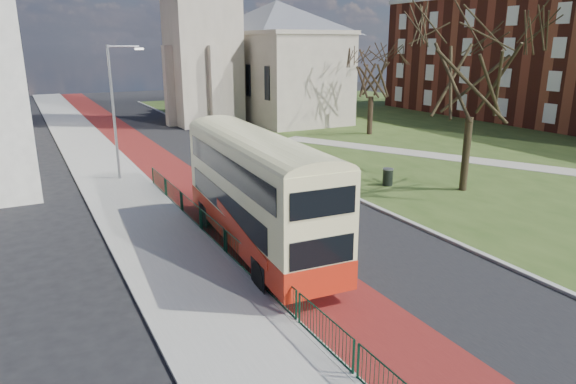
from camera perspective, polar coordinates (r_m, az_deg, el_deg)
ground at (r=18.99m, az=5.89°, el=-9.45°), size 160.00×160.00×0.00m
road_carriageway at (r=36.85m, az=-9.53°, el=3.14°), size 9.00×120.00×0.01m
bus_lane at (r=36.12m, az=-13.59°, el=2.65°), size 3.40×120.00×0.01m
pavement_west at (r=35.42m, az=-19.55°, el=1.98°), size 4.00×120.00×0.12m
kerb_west at (r=35.73m, az=-16.39°, el=2.39°), size 0.25×120.00×0.13m
kerb_east at (r=40.27m, az=-4.23°, el=4.52°), size 0.25×80.00×0.13m
grass_green at (r=51.43m, az=16.64°, el=6.39°), size 40.00×80.00×0.04m
footpath at (r=39.10m, az=22.48°, el=2.95°), size 18.84×32.82×0.03m
pedestrian_railing at (r=20.81m, az=-7.08°, el=-5.47°), size 0.07×24.00×1.12m
brick_terrace at (r=60.28m, az=28.40°, el=12.97°), size 10.30×44.30×13.50m
streetlamp at (r=32.79m, az=-18.61°, el=9.07°), size 2.13×0.18×8.00m
bus at (r=20.45m, az=-3.48°, el=0.49°), size 3.30×11.31×4.67m
winter_tree_near at (r=30.25m, az=20.13°, el=14.03°), size 7.59×7.59×10.83m
winter_tree_far at (r=48.08m, az=9.35°, el=13.67°), size 6.75×6.75×8.96m
litter_bin at (r=31.03m, az=11.03°, el=1.66°), size 0.82×0.82×1.03m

